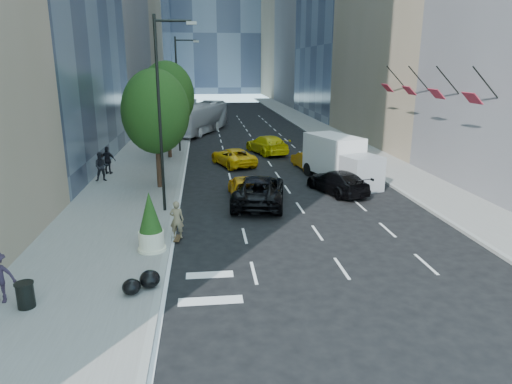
{
  "coord_description": "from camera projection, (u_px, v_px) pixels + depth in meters",
  "views": [
    {
      "loc": [
        -4.25,
        -20.05,
        7.74
      ],
      "look_at": [
        -1.74,
        1.87,
        1.6
      ],
      "focal_mm": 32.0,
      "sensor_mm": 36.0,
      "label": 1
    }
  ],
  "objects": [
    {
      "name": "pedestrian_a",
      "position": [
        102.0,
        167.0,
        30.76
      ],
      "size": [
        1.06,
        0.88,
        1.98
      ],
      "primitive_type": "imported",
      "rotation": [
        0.0,
        0.0,
        0.15
      ],
      "color": "black",
      "rests_on": "sidewalk_left"
    },
    {
      "name": "traffic_signal",
      "position": [
        186.0,
        94.0,
        58.18
      ],
      "size": [
        2.48,
        0.53,
        5.2
      ],
      "color": "black",
      "rests_on": "sidewalk_left"
    },
    {
      "name": "taxi_a",
      "position": [
        243.0,
        186.0,
        27.55
      ],
      "size": [
        1.73,
        4.1,
        1.38
      ],
      "primitive_type": "imported",
      "rotation": [
        0.0,
        0.0,
        3.17
      ],
      "color": "orange",
      "rests_on": "ground"
    },
    {
      "name": "taxi_c",
      "position": [
        233.0,
        157.0,
        36.4
      ],
      "size": [
        3.86,
        5.5,
        1.39
      ],
      "primitive_type": "imported",
      "rotation": [
        0.0,
        0.0,
        3.48
      ],
      "color": "yellow",
      "rests_on": "ground"
    },
    {
      "name": "facade_flags",
      "position": [
        424.0,
        89.0,
        30.81
      ],
      "size": [
        1.85,
        13.3,
        2.05
      ],
      "color": "black",
      "rests_on": "ground"
    },
    {
      "name": "trash_can",
      "position": [
        25.0,
        296.0,
        14.73
      ],
      "size": [
        0.55,
        0.55,
        0.83
      ],
      "primitive_type": "cylinder",
      "color": "black",
      "rests_on": "sidewalk_left"
    },
    {
      "name": "box_truck",
      "position": [
        340.0,
        159.0,
        31.0
      ],
      "size": [
        4.19,
        6.84,
        3.08
      ],
      "rotation": [
        0.0,
        0.0,
        0.31
      ],
      "color": "silver",
      "rests_on": "ground"
    },
    {
      "name": "planter_shrub",
      "position": [
        150.0,
        223.0,
        19.09
      ],
      "size": [
        1.07,
        1.07,
        2.57
      ],
      "color": "beige",
      "rests_on": "sidewalk_left"
    },
    {
      "name": "taxi_d",
      "position": [
        267.0,
        145.0,
        41.28
      ],
      "size": [
        3.84,
        6.1,
        1.65
      ],
      "primitive_type": "imported",
      "rotation": [
        0.0,
        0.0,
        3.43
      ],
      "color": "#D2C20B",
      "rests_on": "ground"
    },
    {
      "name": "sidewalk_right",
      "position": [
        331.0,
        136.0,
        51.52
      ],
      "size": [
        4.0,
        120.0,
        0.15
      ],
      "primitive_type": "cube",
      "color": "slate",
      "rests_on": "ground"
    },
    {
      "name": "black_sedan_lincoln",
      "position": [
        259.0,
        190.0,
        26.16
      ],
      "size": [
        3.8,
        6.45,
        1.68
      ],
      "primitive_type": "imported",
      "rotation": [
        0.0,
        0.0,
        2.97
      ],
      "color": "black",
      "rests_on": "ground"
    },
    {
      "name": "skateboarder",
      "position": [
        177.0,
        222.0,
        20.66
      ],
      "size": [
        0.68,
        0.49,
        1.76
      ],
      "primitive_type": "imported",
      "rotation": [
        0.0,
        0.0,
        3.03
      ],
      "color": "#7B6B4D",
      "rests_on": "ground"
    },
    {
      "name": "city_bus",
      "position": [
        199.0,
        118.0,
        53.5
      ],
      "size": [
        7.27,
        12.98,
        3.55
      ],
      "primitive_type": "imported",
      "rotation": [
        0.0,
        0.0,
        -0.36
      ],
      "color": "silver",
      "rests_on": "ground"
    },
    {
      "name": "sidewalk_left",
      "position": [
        160.0,
        139.0,
        49.44
      ],
      "size": [
        6.0,
        120.0,
        0.15
      ],
      "primitive_type": "cube",
      "color": "slate",
      "rests_on": "ground"
    },
    {
      "name": "ground",
      "position": [
        297.0,
        234.0,
        21.73
      ],
      "size": [
        160.0,
        160.0,
        0.0
      ],
      "primitive_type": "plane",
      "color": "black",
      "rests_on": "ground"
    },
    {
      "name": "pedestrian_b",
      "position": [
        108.0,
        160.0,
        32.81
      ],
      "size": [
        1.26,
        0.78,
        2.0
      ],
      "primitive_type": "imported",
      "rotation": [
        0.0,
        0.0,
        2.87
      ],
      "color": "black",
      "rests_on": "sidewalk_left"
    },
    {
      "name": "garbage_bags",
      "position": [
        143.0,
        282.0,
        15.9
      ],
      "size": [
        1.26,
        1.21,
        0.62
      ],
      "color": "black",
      "rests_on": "sidewalk_left"
    },
    {
      "name": "black_sedan_mercedes",
      "position": [
        337.0,
        182.0,
        28.47
      ],
      "size": [
        3.45,
        5.35,
        1.44
      ],
      "primitive_type": "imported",
      "rotation": [
        0.0,
        0.0,
        3.45
      ],
      "color": "black",
      "rests_on": "ground"
    },
    {
      "name": "tree_near",
      "position": [
        156.0,
        112.0,
        28.23
      ],
      "size": [
        4.2,
        4.2,
        7.46
      ],
      "color": "black",
      "rests_on": "sidewalk_left"
    },
    {
      "name": "tree_mid",
      "position": [
        167.0,
        96.0,
        37.71
      ],
      "size": [
        4.5,
        4.5,
        7.99
      ],
      "color": "black",
      "rests_on": "sidewalk_left"
    },
    {
      "name": "tree_far",
      "position": [
        176.0,
        95.0,
        50.33
      ],
      "size": [
        3.9,
        3.9,
        6.92
      ],
      "color": "black",
      "rests_on": "sidewalk_left"
    },
    {
      "name": "lamp_near",
      "position": [
        162.0,
        104.0,
        23.31
      ],
      "size": [
        2.13,
        0.22,
        10.0
      ],
      "color": "black",
      "rests_on": "sidewalk_left"
    },
    {
      "name": "lamp_far",
      "position": [
        179.0,
        88.0,
        40.54
      ],
      "size": [
        2.13,
        0.22,
        10.0
      ],
      "color": "black",
      "rests_on": "sidewalk_left"
    },
    {
      "name": "taxi_b",
      "position": [
        307.0,
        160.0,
        35.36
      ],
      "size": [
        1.94,
        4.12,
        1.31
      ],
      "primitive_type": "imported",
      "rotation": [
        0.0,
        0.0,
        3.29
      ],
      "color": "orange",
      "rests_on": "ground"
    }
  ]
}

